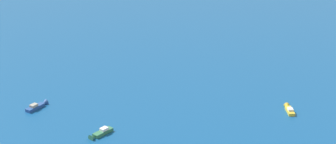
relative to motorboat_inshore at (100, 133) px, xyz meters
name	(u,v)px	position (x,y,z in m)	size (l,w,h in m)	color
motorboat_inshore	(100,133)	(0.00, 0.00, 0.00)	(4.53, 10.29, 2.90)	#33704C
motorboat_offshore	(289,109)	(-29.20, -69.62, -0.06)	(8.70, 7.46, 2.66)	gold
motorboat_ahead	(38,106)	(35.70, 7.74, 0.02)	(5.90, 10.52, 2.97)	#23478C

